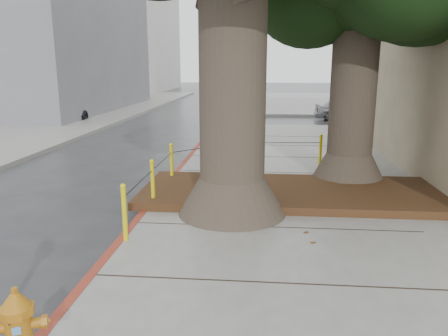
% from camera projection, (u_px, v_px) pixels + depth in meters
% --- Properties ---
extents(ground, '(140.00, 140.00, 0.00)m').
position_uv_depth(ground, '(240.00, 292.00, 5.71)').
color(ground, '#28282B').
rests_on(ground, ground).
extents(sidewalk_far, '(16.00, 20.00, 0.15)m').
position_uv_depth(sidewalk_far, '(337.00, 102.00, 34.24)').
color(sidewalk_far, slate).
rests_on(sidewalk_far, ground).
extents(curb_red, '(0.14, 26.00, 0.16)m').
position_uv_depth(curb_red, '(142.00, 217.00, 8.29)').
color(curb_red, maroon).
rests_on(curb_red, ground).
extents(planter_bed, '(6.40, 2.60, 0.16)m').
position_uv_depth(planter_bed, '(292.00, 192.00, 9.36)').
color(planter_bed, black).
rests_on(planter_bed, sidewalk_main).
extents(building_far_grey, '(12.00, 16.00, 12.00)m').
position_uv_depth(building_far_grey, '(18.00, 13.00, 26.98)').
color(building_far_grey, slate).
rests_on(building_far_grey, ground).
extents(building_far_white, '(12.00, 18.00, 15.00)m').
position_uv_depth(building_far_white, '(112.00, 23.00, 49.10)').
color(building_far_white, silver).
rests_on(building_far_white, ground).
extents(bollard_ring, '(3.79, 5.39, 0.95)m').
position_uv_depth(bollard_ring, '(213.00, 166.00, 9.87)').
color(bollard_ring, yellow).
rests_on(bollard_ring, sidewalk_main).
extents(fire_hydrant, '(0.45, 0.45, 0.83)m').
position_uv_depth(fire_hydrant, '(19.00, 331.00, 3.94)').
color(fire_hydrant, '#B46C12').
rests_on(fire_hydrant, sidewalk_main).
extents(car_silver, '(3.49, 1.46, 1.18)m').
position_uv_depth(car_silver, '(347.00, 109.00, 23.36)').
color(car_silver, '#9D9CA1').
rests_on(car_silver, ground).
extents(car_red, '(3.72, 1.39, 1.21)m').
position_uv_depth(car_red, '(392.00, 109.00, 23.40)').
color(car_red, maroon).
rests_on(car_red, ground).
extents(car_dark, '(1.94, 3.92, 1.09)m').
position_uv_depth(car_dark, '(78.00, 109.00, 23.74)').
color(car_dark, black).
rests_on(car_dark, ground).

